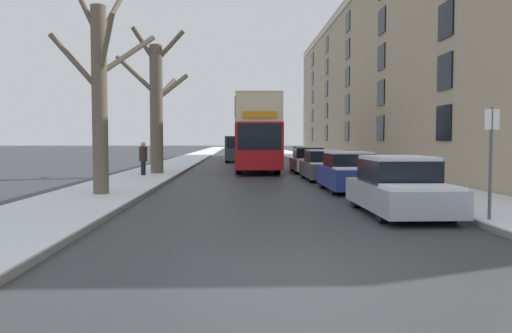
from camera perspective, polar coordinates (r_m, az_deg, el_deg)
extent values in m
plane|color=#303335|center=(7.27, 6.44, -11.94)|extent=(320.00, 320.00, 0.00)
cube|color=slate|center=(60.15, -6.53, 1.30)|extent=(3.18, 130.00, 0.13)
cube|color=silver|center=(60.15, -6.53, 1.37)|extent=(3.15, 130.00, 0.03)
cube|color=slate|center=(60.35, 4.31, 1.31)|extent=(3.18, 130.00, 0.13)
cube|color=silver|center=(60.35, 4.31, 1.39)|extent=(3.15, 130.00, 0.03)
cube|color=tan|center=(40.07, 16.82, 9.40)|extent=(9.00, 50.69, 12.81)
cube|color=black|center=(21.52, 20.67, 4.67)|extent=(0.08, 1.40, 1.43)
cube|color=black|center=(29.94, 14.04, 4.26)|extent=(0.08, 1.40, 1.43)
cube|color=black|center=(38.59, 10.35, 4.01)|extent=(0.08, 1.40, 1.43)
cube|color=black|center=(47.34, 8.01, 3.84)|extent=(0.08, 1.40, 1.43)
cube|color=black|center=(56.15, 6.41, 3.72)|extent=(0.08, 1.40, 1.43)
cube|color=black|center=(21.68, 20.78, 10.09)|extent=(0.08, 1.40, 1.43)
cube|color=black|center=(30.06, 14.09, 8.17)|extent=(0.08, 1.40, 1.43)
cube|color=black|center=(38.68, 10.38, 7.05)|extent=(0.08, 1.40, 1.43)
cube|color=black|center=(47.42, 8.03, 6.32)|extent=(0.08, 1.40, 1.43)
cube|color=black|center=(56.21, 6.42, 5.81)|extent=(0.08, 1.40, 1.43)
cube|color=black|center=(22.03, 20.88, 15.38)|extent=(0.08, 1.40, 1.43)
cube|color=black|center=(30.32, 14.14, 12.03)|extent=(0.08, 1.40, 1.43)
cube|color=black|center=(38.88, 10.40, 10.06)|extent=(0.08, 1.40, 1.43)
cube|color=black|center=(47.58, 8.05, 8.78)|extent=(0.08, 1.40, 1.43)
cube|color=black|center=(56.35, 6.44, 7.89)|extent=(0.08, 1.40, 1.43)
cube|color=black|center=(30.71, 14.19, 15.81)|extent=(0.08, 1.40, 1.43)
cube|color=black|center=(39.19, 10.43, 13.03)|extent=(0.08, 1.40, 1.43)
cube|color=black|center=(47.83, 8.07, 11.22)|extent=(0.08, 1.40, 1.43)
cube|color=black|center=(56.56, 6.45, 9.96)|extent=(0.08, 1.40, 1.43)
cube|color=black|center=(39.60, 10.46, 15.95)|extent=(0.08, 1.40, 1.43)
cube|color=black|center=(48.17, 8.09, 13.64)|extent=(0.08, 1.40, 1.43)
cube|color=black|center=(56.84, 6.46, 12.01)|extent=(0.08, 1.40, 1.43)
cube|color=beige|center=(39.96, 10.47, 18.09)|extent=(0.12, 49.68, 0.44)
cylinder|color=brown|center=(16.72, -17.43, 6.94)|extent=(0.49, 0.49, 6.11)
cylinder|color=brown|center=(17.35, -14.50, 12.23)|extent=(1.69, 1.47, 1.55)
cylinder|color=brown|center=(16.51, -16.80, 13.02)|extent=(0.86, 0.96, 1.97)
cylinder|color=brown|center=(17.49, -19.01, 16.85)|extent=(1.15, 0.54, 2.02)
cylinder|color=brown|center=(17.91, -16.11, 16.40)|extent=(0.67, 1.82, 2.09)
cylinder|color=brown|center=(17.01, -19.98, 11.11)|extent=(1.61, 0.30, 1.83)
cylinder|color=brown|center=(26.50, -11.31, 6.25)|extent=(0.66, 0.66, 6.77)
cylinder|color=brown|center=(27.03, -13.50, 10.10)|extent=(2.27, 0.63, 2.13)
cylinder|color=brown|center=(26.92, -9.61, 8.90)|extent=(1.73, 1.14, 1.54)
cylinder|color=brown|center=(26.85, -9.86, 13.38)|extent=(1.59, 0.36, 1.73)
cylinder|color=brown|center=(26.66, -12.64, 13.38)|extent=(1.32, 0.95, 1.82)
cylinder|color=brown|center=(27.36, -10.30, 8.67)|extent=(0.99, 1.89, 1.38)
cube|color=red|center=(30.42, -0.02, 2.47)|extent=(2.49, 10.22, 2.47)
cube|color=beige|center=(30.47, -0.02, 6.16)|extent=(2.44, 10.02, 1.45)
cube|color=beige|center=(30.52, -0.02, 7.64)|extent=(2.44, 10.02, 0.12)
cube|color=black|center=(30.42, -0.02, 3.36)|extent=(2.52, 9.00, 1.28)
cube|color=black|center=(30.47, -0.02, 6.30)|extent=(2.52, 9.00, 1.10)
cube|color=black|center=(25.34, 0.40, 3.43)|extent=(2.24, 0.06, 1.35)
cube|color=orange|center=(25.36, 0.40, 5.97)|extent=(1.74, 0.05, 0.32)
cylinder|color=black|center=(27.37, -2.03, 0.24)|extent=(0.30, 1.08, 1.08)
cylinder|color=black|center=(27.46, 2.46, 0.25)|extent=(0.30, 1.08, 1.08)
cylinder|color=black|center=(33.29, -2.05, 0.74)|extent=(0.30, 1.08, 1.08)
cylinder|color=black|center=(33.36, 1.65, 0.75)|extent=(0.30, 1.08, 1.08)
cube|color=#9EA3AD|center=(13.09, 16.06, -3.21)|extent=(1.81, 4.20, 0.62)
cube|color=black|center=(13.20, 15.87, -0.53)|extent=(1.55, 2.10, 0.58)
cube|color=silver|center=(13.18, 15.89, 0.95)|extent=(1.52, 1.99, 0.10)
cube|color=silver|center=(11.66, 18.36, -2.27)|extent=(1.62, 1.10, 0.08)
cylinder|color=black|center=(11.68, 14.26, -4.80)|extent=(0.20, 0.61, 0.61)
cylinder|color=black|center=(12.22, 21.44, -4.57)|extent=(0.20, 0.61, 0.61)
cylinder|color=black|center=(14.10, 11.38, -3.43)|extent=(0.20, 0.61, 0.61)
cylinder|color=black|center=(14.55, 17.47, -3.31)|extent=(0.20, 0.61, 0.61)
cube|color=navy|center=(18.56, 10.57, -1.18)|extent=(1.76, 3.96, 0.72)
cube|color=black|center=(18.68, 10.49, 0.72)|extent=(1.51, 1.98, 0.50)
cube|color=silver|center=(18.67, 10.49, 1.58)|extent=(1.48, 1.88, 0.07)
cube|color=silver|center=(17.17, 11.62, -0.23)|extent=(1.58, 1.03, 0.05)
cylinder|color=black|center=(17.26, 8.94, -2.18)|extent=(0.20, 0.64, 0.64)
cylinder|color=black|center=(17.62, 13.86, -2.12)|extent=(0.20, 0.64, 0.64)
cylinder|color=black|center=(19.58, 7.61, -1.55)|extent=(0.20, 0.64, 0.64)
cylinder|color=black|center=(19.90, 11.98, -1.52)|extent=(0.20, 0.64, 0.64)
cube|color=#474C56|center=(23.54, 7.86, -0.34)|extent=(1.86, 4.20, 0.66)
cube|color=black|center=(23.67, 7.80, 1.14)|extent=(1.60, 2.10, 0.54)
cube|color=silver|center=(23.67, 7.80, 1.85)|extent=(1.56, 2.00, 0.05)
cube|color=silver|center=(22.05, 8.53, 0.35)|extent=(1.68, 1.10, 0.04)
cylinder|color=black|center=(22.17, 6.33, -1.00)|extent=(0.20, 0.64, 0.64)
cylinder|color=black|center=(22.47, 10.47, -0.98)|extent=(0.20, 0.64, 0.64)
cylinder|color=black|center=(24.67, 5.47, -0.59)|extent=(0.20, 0.64, 0.64)
cylinder|color=black|center=(24.94, 9.21, -0.57)|extent=(0.20, 0.64, 0.64)
cube|color=silver|center=(28.92, 5.99, 0.28)|extent=(1.79, 4.06, 0.64)
cube|color=black|center=(29.06, 5.95, 1.53)|extent=(1.54, 2.03, 0.62)
cube|color=silver|center=(29.05, 5.95, 2.19)|extent=(1.50, 1.93, 0.05)
cube|color=silver|center=(27.48, 6.41, 0.84)|extent=(1.61, 1.06, 0.04)
cylinder|color=black|center=(27.62, 4.73, -0.23)|extent=(0.20, 0.61, 0.61)
cylinder|color=black|center=(27.85, 7.94, -0.22)|extent=(0.20, 0.61, 0.61)
cylinder|color=black|center=(30.04, 4.18, 0.03)|extent=(0.20, 0.61, 0.61)
cylinder|color=black|center=(30.25, 7.13, 0.04)|extent=(0.20, 0.61, 0.61)
cube|color=#333842|center=(43.04, -2.12, 2.15)|extent=(2.06, 5.41, 1.98)
cube|color=black|center=(40.36, -2.13, 2.74)|extent=(1.81, 0.06, 0.87)
cylinder|color=black|center=(41.35, -3.38, 0.91)|extent=(0.22, 0.68, 0.68)
cylinder|color=black|center=(41.35, -0.86, 0.91)|extent=(0.22, 0.68, 0.68)
cylinder|color=black|center=(44.81, -3.29, 1.07)|extent=(0.22, 0.68, 0.68)
cylinder|color=black|center=(44.81, -0.96, 1.08)|extent=(0.22, 0.68, 0.68)
cylinder|color=black|center=(25.18, -12.70, -0.36)|extent=(0.18, 0.18, 0.83)
cylinder|color=black|center=(25.01, -12.81, -0.38)|extent=(0.18, 0.18, 0.83)
cylinder|color=#2D2319|center=(25.06, -12.78, 1.41)|extent=(0.39, 0.39, 0.73)
sphere|color=tan|center=(25.05, -12.79, 2.50)|extent=(0.23, 0.23, 0.23)
cylinder|color=#4C4F54|center=(11.88, 25.22, -0.10)|extent=(0.07, 0.07, 2.57)
cube|color=silver|center=(11.86, 25.38, 4.90)|extent=(0.32, 0.02, 0.44)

